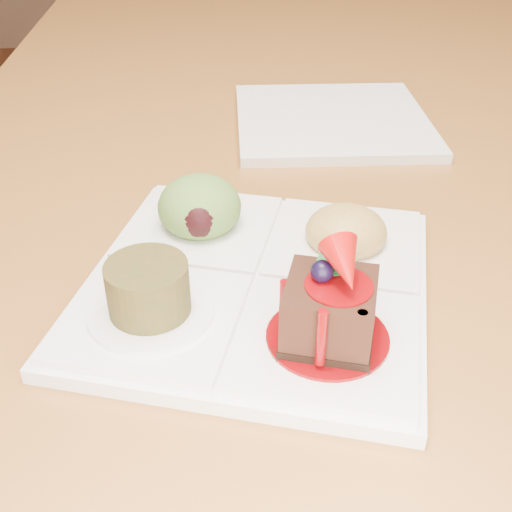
{
  "coord_description": "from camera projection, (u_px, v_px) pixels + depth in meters",
  "views": [
    {
      "loc": [
        -0.17,
        -0.75,
        1.06
      ],
      "look_at": [
        -0.15,
        -0.35,
        0.79
      ],
      "focal_mm": 45.0,
      "sensor_mm": 36.0,
      "label": 1
    }
  ],
  "objects": [
    {
      "name": "ground",
      "position": [
        320.0,
        491.0,
        1.23
      ],
      "size": [
        6.0,
        6.0,
        0.0
      ],
      "primitive_type": "plane",
      "color": "#5E2E1A"
    },
    {
      "name": "dining_table",
      "position": [
        350.0,
        169.0,
        0.84
      ],
      "size": [
        1.0,
        1.8,
        0.75
      ],
      "color": "#955C26",
      "rests_on": "ground"
    },
    {
      "name": "sampler_plate",
      "position": [
        255.0,
        268.0,
        0.5
      ],
      "size": [
        0.32,
        0.32,
        0.1
      ],
      "rotation": [
        0.0,
        0.0,
        -0.28
      ],
      "color": "white",
      "rests_on": "dining_table"
    },
    {
      "name": "second_plate",
      "position": [
        332.0,
        120.0,
        0.79
      ],
      "size": [
        0.24,
        0.24,
        0.01
      ],
      "primitive_type": "cube",
      "rotation": [
        0.0,
        0.0,
        -0.02
      ],
      "color": "white",
      "rests_on": "dining_table"
    }
  ]
}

